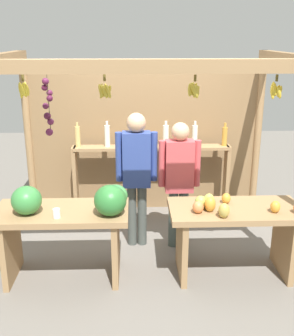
% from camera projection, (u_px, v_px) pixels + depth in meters
% --- Properties ---
extents(ground_plane, '(12.00, 12.00, 0.00)m').
position_uv_depth(ground_plane, '(146.00, 240.00, 5.14)').
color(ground_plane, slate).
rests_on(ground_plane, ground).
extents(market_stall, '(3.33, 2.16, 2.24)m').
position_uv_depth(market_stall, '(145.00, 128.00, 5.18)').
color(market_stall, '#99754C').
rests_on(market_stall, ground).
extents(fruit_counter_left, '(1.40, 0.64, 1.06)m').
position_uv_depth(fruit_counter_left, '(70.00, 217.00, 4.14)').
color(fruit_counter_left, '#99754C').
rests_on(fruit_counter_left, ground).
extents(fruit_counter_right, '(1.35, 0.64, 0.91)m').
position_uv_depth(fruit_counter_right, '(233.00, 224.00, 4.25)').
color(fruit_counter_right, '#99754C').
rests_on(fruit_counter_right, ground).
extents(bottle_shelf_unit, '(2.14, 0.22, 1.35)m').
position_uv_depth(bottle_shelf_unit, '(151.00, 160.00, 5.63)').
color(bottle_shelf_unit, '#99754C').
rests_on(bottle_shelf_unit, ground).
extents(vendor_man, '(0.48, 0.22, 1.61)m').
position_uv_depth(vendor_man, '(137.00, 168.00, 4.76)').
color(vendor_man, '#454C48').
rests_on(vendor_man, ground).
extents(vendor_woman, '(0.48, 0.20, 1.51)m').
position_uv_depth(vendor_woman, '(179.00, 175.00, 4.73)').
color(vendor_woman, '#42504D').
rests_on(vendor_woman, ground).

